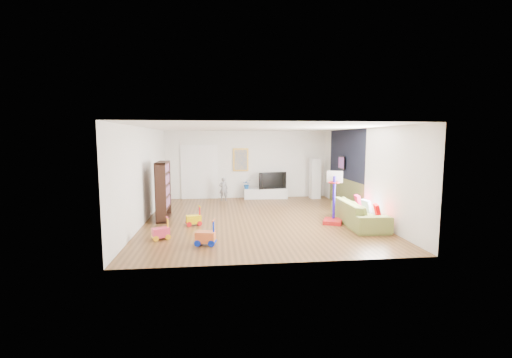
{
  "coord_description": "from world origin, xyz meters",
  "views": [
    {
      "loc": [
        -1.15,
        -10.0,
        2.37
      ],
      "look_at": [
        0.0,
        0.4,
        1.15
      ],
      "focal_mm": 24.0,
      "sensor_mm": 36.0,
      "label": 1
    }
  ],
  "objects": [
    {
      "name": "ride_on_pink",
      "position": [
        -2.53,
        -1.89,
        0.26
      ],
      "size": [
        0.45,
        0.37,
        0.52
      ],
      "primitive_type": "cube",
      "rotation": [
        0.0,
        0.0,
        0.38
      ],
      "color": "#E63858",
      "rests_on": "ground"
    },
    {
      "name": "navy_accent",
      "position": [
        3.23,
        1.4,
        1.85
      ],
      "size": [
        0.01,
        3.2,
        1.7
      ],
      "primitive_type": "cube",
      "color": "black",
      "rests_on": "wall_right"
    },
    {
      "name": "sofa",
      "position": [
        2.72,
        -1.05,
        0.33
      ],
      "size": [
        0.95,
        2.29,
        0.66
      ],
      "primitive_type": "imported",
      "rotation": [
        0.0,
        0.0,
        1.54
      ],
      "color": "olive",
      "rests_on": "ground"
    },
    {
      "name": "pillow_center",
      "position": [
        2.93,
        -1.07,
        0.52
      ],
      "size": [
        0.15,
        0.37,
        0.36
      ],
      "primitive_type": "cube",
      "rotation": [
        0.0,
        0.0,
        0.15
      ],
      "color": "silver",
      "rests_on": "sofa"
    },
    {
      "name": "artwork_right",
      "position": [
        3.17,
        1.6,
        1.55
      ],
      "size": [
        0.04,
        0.56,
        0.46
      ],
      "primitive_type": "cube",
      "color": "#7F3F8C",
      "rests_on": "wall_right"
    },
    {
      "name": "ride_on_yellow",
      "position": [
        -1.85,
        -0.63,
        0.27
      ],
      "size": [
        0.45,
        0.34,
        0.53
      ],
      "primitive_type": "cube",
      "rotation": [
        0.0,
        0.0,
        0.24
      ],
      "color": "yellow",
      "rests_on": "ground"
    },
    {
      "name": "basketball_hoop",
      "position": [
        2.06,
        -0.82,
        0.74
      ],
      "size": [
        0.72,
        0.77,
        1.48
      ],
      "primitive_type": "cube",
      "rotation": [
        0.0,
        0.0,
        -0.43
      ],
      "color": "red",
      "rests_on": "ground"
    },
    {
      "name": "bookshelf",
      "position": [
        -2.78,
        0.23,
        0.86
      ],
      "size": [
        0.33,
        1.18,
        1.71
      ],
      "primitive_type": "cube",
      "rotation": [
        0.0,
        0.0,
        0.02
      ],
      "color": "#321C14",
      "rests_on": "ground"
    },
    {
      "name": "tall_cabinet",
      "position": [
        2.71,
        3.3,
        0.8
      ],
      "size": [
        0.39,
        0.39,
        1.61
      ],
      "primitive_type": "cube",
      "rotation": [
        0.0,
        0.0,
        0.05
      ],
      "color": "silver",
      "rests_on": "ground"
    },
    {
      "name": "vase_plant",
      "position": [
        -0.03,
        3.46,
        0.59
      ],
      "size": [
        0.35,
        0.3,
        0.38
      ],
      "primitive_type": "imported",
      "rotation": [
        0.0,
        0.0,
        0.03
      ],
      "color": "#104891",
      "rests_on": "media_console"
    },
    {
      "name": "media_console",
      "position": [
        0.73,
        3.45,
        0.2
      ],
      "size": [
        1.74,
        0.51,
        0.4
      ],
      "primitive_type": "cube",
      "rotation": [
        0.0,
        0.0,
        -0.04
      ],
      "color": "silver",
      "rests_on": "ground"
    },
    {
      "name": "ride_on_orange",
      "position": [
        -1.46,
        -2.45,
        0.29
      ],
      "size": [
        0.48,
        0.35,
        0.58
      ],
      "primitive_type": "cube",
      "rotation": [
        0.0,
        0.0,
        -0.2
      ],
      "color": "#D35D2C",
      "rests_on": "ground"
    },
    {
      "name": "wall_front",
      "position": [
        0.0,
        -3.75,
        1.35
      ],
      "size": [
        6.5,
        0.0,
        2.7
      ],
      "primitive_type": "cube",
      "color": "white",
      "rests_on": "ground"
    },
    {
      "name": "ceiling",
      "position": [
        0.0,
        0.0,
        2.7
      ],
      "size": [
        6.5,
        7.5,
        0.0
      ],
      "primitive_type": "cube",
      "color": "white",
      "rests_on": "ground"
    },
    {
      "name": "pillow_right",
      "position": [
        2.98,
        -0.38,
        0.52
      ],
      "size": [
        0.16,
        0.4,
        0.39
      ],
      "primitive_type": "cube",
      "rotation": [
        0.0,
        0.0,
        -0.14
      ],
      "color": "#C41345",
      "rests_on": "sofa"
    },
    {
      "name": "floor",
      "position": [
        0.0,
        0.0,
        0.0
      ],
      "size": [
        6.5,
        7.5,
        0.0
      ],
      "primitive_type": "cube",
      "color": "brown",
      "rests_on": "ground"
    },
    {
      "name": "tv",
      "position": [
        0.97,
        3.46,
        0.74
      ],
      "size": [
        1.16,
        0.42,
        0.67
      ],
      "primitive_type": "imported",
      "rotation": [
        0.0,
        0.0,
        0.23
      ],
      "color": "black",
      "rests_on": "media_console"
    },
    {
      "name": "wall_left",
      "position": [
        -3.25,
        0.0,
        1.35
      ],
      "size": [
        0.0,
        7.5,
        2.7
      ],
      "primitive_type": "cube",
      "color": "silver",
      "rests_on": "ground"
    },
    {
      "name": "child",
      "position": [
        -0.96,
        3.16,
        0.46
      ],
      "size": [
        0.34,
        0.23,
        0.92
      ],
      "primitive_type": "imported",
      "rotation": [
        0.0,
        0.0,
        3.1
      ],
      "color": "gray",
      "rests_on": "ground"
    },
    {
      "name": "wall_right",
      "position": [
        3.25,
        0.0,
        1.35
      ],
      "size": [
        0.0,
        7.5,
        2.7
      ],
      "primitive_type": "cube",
      "color": "silver",
      "rests_on": "ground"
    },
    {
      "name": "painting_back",
      "position": [
        -0.25,
        3.71,
        1.55
      ],
      "size": [
        0.62,
        0.06,
        0.92
      ],
      "primitive_type": "cube",
      "color": "gold",
      "rests_on": "wall_back"
    },
    {
      "name": "pillow_left",
      "position": [
        2.92,
        -1.72,
        0.52
      ],
      "size": [
        0.18,
        0.36,
        0.35
      ],
      "primitive_type": "cube",
      "rotation": [
        0.0,
        0.0,
        -0.25
      ],
      "color": "#C60003",
      "rests_on": "sofa"
    },
    {
      "name": "doorway",
      "position": [
        -1.9,
        3.71,
        1.05
      ],
      "size": [
        1.45,
        0.06,
        2.1
      ],
      "primitive_type": "cube",
      "color": "white",
      "rests_on": "ground"
    },
    {
      "name": "olive_wainscot",
      "position": [
        3.23,
        1.4,
        0.5
      ],
      "size": [
        0.01,
        3.2,
        1.0
      ],
      "primitive_type": "cube",
      "color": "brown",
      "rests_on": "wall_right"
    },
    {
      "name": "wall_back",
      "position": [
        0.0,
        3.75,
        1.35
      ],
      "size": [
        6.5,
        0.0,
        2.7
      ],
      "primitive_type": "cube",
      "color": "silver",
      "rests_on": "ground"
    }
  ]
}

